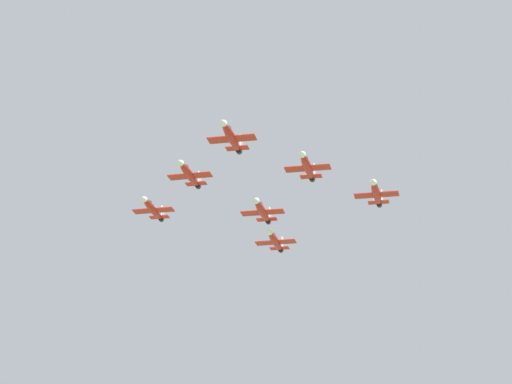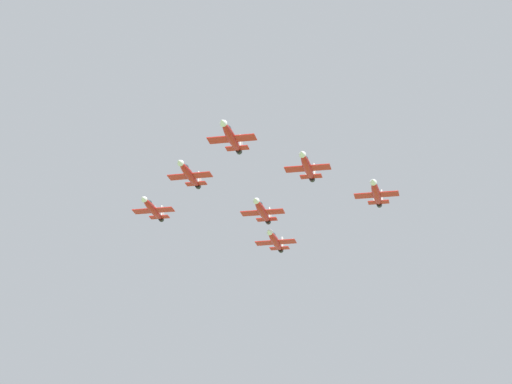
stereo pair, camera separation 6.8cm
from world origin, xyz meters
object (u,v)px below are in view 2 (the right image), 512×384
Objects in this scene: jet_left_outer at (376,193)px; jet_trailing at (275,241)px; jet_right_wingman at (189,174)px; jet_slot_rear at (262,211)px; jet_left_wingman at (307,166)px; jet_right_outer at (153,209)px; jet_lead at (231,137)px.

jet_trailing is at bearing -121.25° from jet_left_outer.
jet_right_wingman is 22.06m from jet_slot_rear.
jet_left_wingman is 21.98m from jet_slot_rear.
jet_left_wingman is at bearing 39.60° from jet_slot_rear.
jet_left_outer is 28.11m from jet_slot_rear.
jet_slot_rear is (9.70, 26.27, -2.62)m from jet_right_outer.
jet_left_wingman is 1.00× the size of jet_slot_rear.
jet_lead is 1.02× the size of jet_trailing.
jet_trailing is (-46.36, 17.12, -7.96)m from jet_lead.
jet_left_outer is at bearing 89.39° from jet_right_outer.
jet_right_outer is (-19.41, -52.54, 0.21)m from jet_left_outer.
jet_trailing is at bearing 157.44° from jet_right_wingman.
jet_slot_rear reaches higher than jet_trailing.
jet_right_wingman is 0.96× the size of jet_left_outer.
jet_lead reaches higher than jet_left_wingman.
jet_right_outer is at bearing -112.49° from jet_left_wingman.
jet_lead is 43.36m from jet_left_outer.
jet_lead is 1.01× the size of jet_left_wingman.
jet_left_outer is (-0.90, 45.12, -1.96)m from jet_right_wingman.
jet_lead is 1.00× the size of jet_slot_rear.
jet_left_wingman reaches higher than jet_slot_rear.
jet_slot_rear is 16.65m from jet_trailing.
jet_left_wingman is at bearing -41.14° from jet_left_outer.
jet_left_wingman is 0.99× the size of jet_left_outer.
jet_right_outer is (-30.01, -33.70, -1.34)m from jet_left_wingman.
jet_right_wingman reaches higher than jet_left_outer.
jet_right_outer is 32.88m from jet_trailing.
jet_trailing is at bearing 179.24° from jet_slot_rear.
jet_lead is at bearing 39.75° from jet_right_outer.
jet_right_wingman reaches higher than jet_slot_rear.
jet_right_wingman is at bearing -69.37° from jet_left_outer.
jet_right_wingman is (-9.70, -26.27, 0.41)m from jet_left_wingman.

